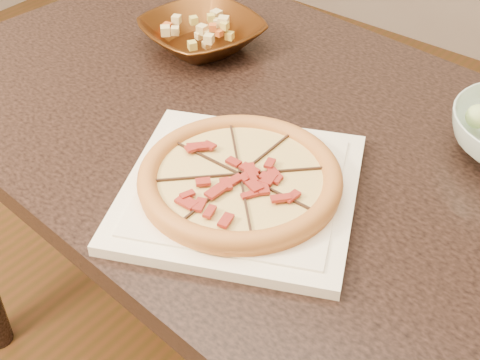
{
  "coord_description": "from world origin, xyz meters",
  "views": [
    {
      "loc": [
        0.73,
        -0.57,
        1.41
      ],
      "look_at": [
        0.26,
        0.02,
        0.78
      ],
      "focal_mm": 50.0,
      "sensor_mm": 36.0,
      "label": 1
    }
  ],
  "objects_px": {
    "pizza": "(240,178)",
    "dining_table": "(249,166)",
    "plate": "(240,190)",
    "bronze_bowl": "(202,34)"
  },
  "relations": [
    {
      "from": "dining_table",
      "to": "bronze_bowl",
      "type": "bearing_deg",
      "value": 149.15
    },
    {
      "from": "plate",
      "to": "bronze_bowl",
      "type": "height_order",
      "value": "bronze_bowl"
    },
    {
      "from": "plate",
      "to": "pizza",
      "type": "xyz_separation_m",
      "value": [
        -0.0,
        0.0,
        0.02
      ]
    },
    {
      "from": "dining_table",
      "to": "bronze_bowl",
      "type": "height_order",
      "value": "bronze_bowl"
    },
    {
      "from": "pizza",
      "to": "bronze_bowl",
      "type": "bearing_deg",
      "value": 137.76
    },
    {
      "from": "bronze_bowl",
      "to": "dining_table",
      "type": "bearing_deg",
      "value": -30.85
    },
    {
      "from": "plate",
      "to": "pizza",
      "type": "bearing_deg",
      "value": 147.27
    },
    {
      "from": "plate",
      "to": "bronze_bowl",
      "type": "relative_size",
      "value": 1.97
    },
    {
      "from": "pizza",
      "to": "dining_table",
      "type": "bearing_deg",
      "value": 124.0
    },
    {
      "from": "plate",
      "to": "bronze_bowl",
      "type": "distance_m",
      "value": 0.47
    }
  ]
}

